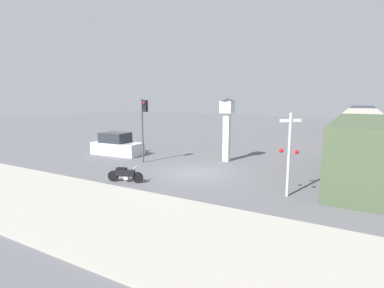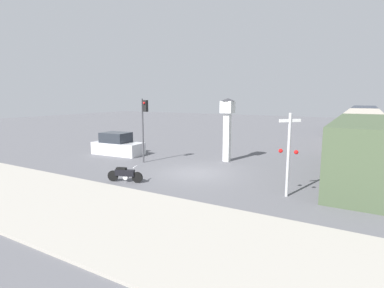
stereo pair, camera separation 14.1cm
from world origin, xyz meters
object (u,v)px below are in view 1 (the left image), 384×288
object	(u,v)px
motorcycle	(125,174)
traffic_light	(144,119)
clock_tower	(227,120)
freight_train	(361,128)
railroad_crossing_signal	(289,152)
parked_car	(117,145)

from	to	relation	value
motorcycle	traffic_light	size ratio (longest dim) A/B	0.44
clock_tower	freight_train	world-z (taller)	clock_tower
freight_train	traffic_light	world-z (taller)	traffic_light
motorcycle	clock_tower	size ratio (longest dim) A/B	0.44
traffic_light	railroad_crossing_signal	world-z (taller)	traffic_light
freight_train	railroad_crossing_signal	size ratio (longest dim) A/B	9.65
clock_tower	parked_car	bearing A→B (deg)	-167.00
traffic_light	parked_car	bearing A→B (deg)	160.89
motorcycle	parked_car	xyz separation A→B (m)	(-6.09, 5.81, 0.31)
traffic_light	parked_car	world-z (taller)	traffic_light
clock_tower	railroad_crossing_signal	bearing A→B (deg)	-46.38
traffic_light	motorcycle	bearing A→B (deg)	-64.06
motorcycle	freight_train	distance (m)	23.38
freight_train	railroad_crossing_signal	xyz separation A→B (m)	(-2.86, -18.54, 0.45)
motorcycle	railroad_crossing_signal	world-z (taller)	railroad_crossing_signal
railroad_crossing_signal	parked_car	xyz separation A→B (m)	(-14.40, 3.85, -1.40)
clock_tower	traffic_light	distance (m)	5.94
railroad_crossing_signal	parked_car	world-z (taller)	railroad_crossing_signal
railroad_crossing_signal	parked_car	distance (m)	14.97
motorcycle	clock_tower	xyz separation A→B (m)	(2.70, 7.84, 2.58)
freight_train	parked_car	world-z (taller)	freight_train
railroad_crossing_signal	motorcycle	bearing A→B (deg)	-166.69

